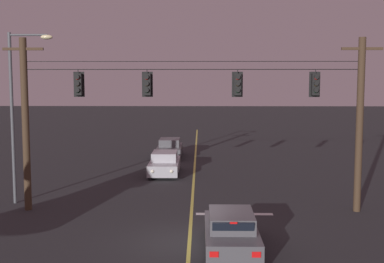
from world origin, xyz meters
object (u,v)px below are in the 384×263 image
object	(u,v)px
traffic_light_left_inner	(147,84)
car_oncoming_trailing	(170,149)
traffic_light_right_inner	(315,84)
street_lamp_corner	(18,102)
traffic_light_leftmost	(78,84)
car_waiting_near_lane	(231,232)
traffic_light_centre	(238,84)
car_oncoming_lead	(165,164)

from	to	relation	value
traffic_light_left_inner	car_oncoming_trailing	world-z (taller)	traffic_light_left_inner
traffic_light_right_inner	street_lamp_corner	size ratio (longest dim) A/B	0.15
traffic_light_right_inner	traffic_light_leftmost	bearing A→B (deg)	180.00
car_waiting_near_lane	car_oncoming_trailing	world-z (taller)	same
traffic_light_left_inner	street_lamp_corner	distance (m)	6.41
traffic_light_left_inner	traffic_light_centre	size ratio (longest dim) A/B	1.00
traffic_light_right_inner	car_oncoming_lead	bearing A→B (deg)	129.66
car_oncoming_trailing	street_lamp_corner	xyz separation A→B (m)	(-6.26, -14.43, 4.21)
car_oncoming_trailing	traffic_light_right_inner	bearing A→B (deg)	-64.74
traffic_light_right_inner	traffic_light_left_inner	bearing A→B (deg)	180.00
traffic_light_right_inner	car_waiting_near_lane	xyz separation A→B (m)	(-3.99, -5.35, -5.06)
traffic_light_leftmost	traffic_light_left_inner	world-z (taller)	same
car_oncoming_trailing	street_lamp_corner	bearing A→B (deg)	-113.44
traffic_light_centre	traffic_light_right_inner	size ratio (longest dim) A/B	1.00
traffic_light_leftmost	traffic_light_centre	bearing A→B (deg)	0.00
traffic_light_right_inner	car_oncoming_trailing	xyz separation A→B (m)	(-7.40, 15.68, -5.06)
traffic_light_leftmost	traffic_light_centre	xyz separation A→B (m)	(7.07, 0.00, 0.00)
traffic_light_leftmost	traffic_light_right_inner	distance (m)	10.49
car_oncoming_lead	car_waiting_near_lane	bearing A→B (deg)	-76.82
street_lamp_corner	traffic_light_centre	bearing A→B (deg)	-6.99
traffic_light_centre	car_oncoming_lead	xyz separation A→B (m)	(-3.88, 8.81, -5.06)
traffic_light_centre	car_waiting_near_lane	bearing A→B (deg)	-96.00
car_oncoming_trailing	street_lamp_corner	world-z (taller)	street_lamp_corner
traffic_light_right_inner	car_waiting_near_lane	size ratio (longest dim) A/B	0.28
traffic_light_right_inner	car_oncoming_lead	world-z (taller)	traffic_light_right_inner
car_oncoming_lead	traffic_light_right_inner	bearing A→B (deg)	-50.34
traffic_light_leftmost	car_waiting_near_lane	xyz separation A→B (m)	(6.51, -5.35, -5.06)
traffic_light_right_inner	street_lamp_corner	distance (m)	13.74
traffic_light_centre	car_oncoming_trailing	distance (m)	16.95
traffic_light_leftmost	car_waiting_near_lane	size ratio (longest dim) A/B	0.28
traffic_light_right_inner	car_oncoming_trailing	size ratio (longest dim) A/B	0.28
traffic_light_leftmost	car_waiting_near_lane	world-z (taller)	traffic_light_leftmost
car_oncoming_lead	street_lamp_corner	size ratio (longest dim) A/B	0.55
car_oncoming_lead	traffic_light_centre	bearing A→B (deg)	-66.24
traffic_light_right_inner	car_waiting_near_lane	bearing A→B (deg)	-126.67
car_waiting_near_lane	traffic_light_centre	bearing A→B (deg)	84.00
traffic_light_centre	street_lamp_corner	distance (m)	10.34
car_oncoming_lead	traffic_light_leftmost	bearing A→B (deg)	-109.92
traffic_light_right_inner	car_oncoming_lead	size ratio (longest dim) A/B	0.28
car_waiting_near_lane	traffic_light_left_inner	bearing A→B (deg)	122.76
traffic_light_leftmost	traffic_light_centre	distance (m)	7.07
traffic_light_left_inner	car_oncoming_lead	bearing A→B (deg)	89.16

